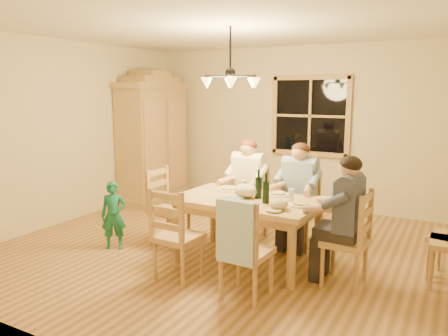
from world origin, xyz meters
The scene contains 29 objects.
floor centered at (0.00, 0.00, 0.00)m, with size 5.50×5.50×0.00m, color brown.
ceiling centered at (0.00, 0.00, 2.70)m, with size 5.50×5.00×0.02m, color white.
wall_back centered at (0.00, 2.50, 1.35)m, with size 5.50×0.02×2.70m, color beige.
wall_left centered at (-2.75, 0.00, 1.35)m, with size 0.02×5.00×2.70m, color beige.
window centered at (0.20, 2.47, 1.55)m, with size 1.30×0.06×1.30m.
chandelier centered at (0.00, 0.00, 2.08)m, with size 0.77×0.68×0.71m.
armoire centered at (-2.42, 1.60, 1.06)m, with size 0.66×1.40×2.30m.
dining_table centered at (0.37, -0.27, 0.65)m, with size 1.67×1.07×0.76m.
chair_far_left centered at (-0.01, 0.52, 0.30)m, with size 0.46×0.44×0.99m.
chair_far_right centered at (0.72, 0.49, 0.30)m, with size 0.46×0.44×0.99m.
chair_near_left centered at (-0.08, -1.02, 0.30)m, with size 0.46×0.44×0.99m.
chair_near_right centered at (0.74, -1.05, 0.30)m, with size 0.46×0.44×0.99m.
chair_end_left centered at (-0.76, -0.22, 0.30)m, with size 0.44×0.46×0.99m.
chair_end_right centered at (1.49, -0.32, 0.30)m, with size 0.44×0.46×0.99m.
adult_woman centered at (-0.01, 0.52, 0.84)m, with size 0.41×0.44×0.87m.
adult_plaid_man centered at (0.72, 0.49, 0.84)m, with size 0.41×0.44×0.87m.
adult_slate_man centered at (1.49, -0.32, 0.84)m, with size 0.44×0.41×0.87m.
towel centered at (0.73, -1.24, 0.70)m, with size 0.38×0.10×0.58m, color #A3BEDD.
wine_bottle_a centered at (0.47, -0.20, 0.93)m, with size 0.08×0.08×0.33m, color black.
wine_bottle_b centered at (0.63, -0.37, 0.93)m, with size 0.08×0.08×0.33m, color black.
plate_woman centered at (-0.01, -0.02, 0.77)m, with size 0.26×0.26×0.02m, color white.
plate_plaid centered at (0.62, 0.02, 0.77)m, with size 0.26×0.26×0.02m, color white.
plate_slate centered at (1.00, -0.29, 0.77)m, with size 0.26×0.26×0.02m, color white.
wine_glass_a centered at (0.19, 0.00, 0.83)m, with size 0.06×0.06×0.14m, color silver.
wine_glass_b centered at (0.85, -0.16, 0.83)m, with size 0.06×0.06×0.14m, color silver.
cap centered at (0.85, -0.54, 0.82)m, with size 0.20×0.20×0.11m, color tan.
napkin centered at (0.27, -0.44, 0.78)m, with size 0.18×0.14×0.03m, color slate.
cloth_bundle centered at (0.33, -0.23, 0.84)m, with size 0.28×0.22×0.15m, color beige.
child centered at (-1.29, -0.67, 0.43)m, with size 0.31×0.20×0.86m, color #176B51.
Camera 1 is at (2.44, -4.61, 1.96)m, focal length 35.00 mm.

